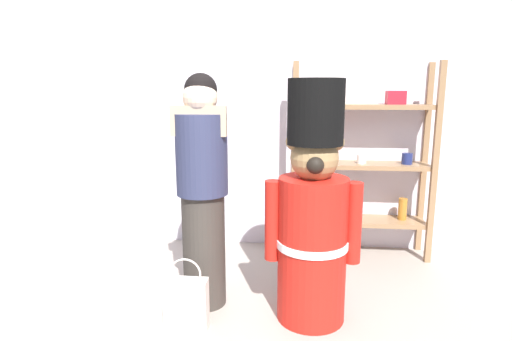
% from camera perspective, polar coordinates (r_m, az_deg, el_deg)
% --- Properties ---
extents(back_wall, '(6.40, 0.12, 2.60)m').
position_cam_1_polar(back_wall, '(4.02, 0.22, 7.93)').
color(back_wall, silver).
rests_on(back_wall, ground_plane).
extents(merchandise_shelf, '(1.26, 0.35, 1.76)m').
position_cam_1_polar(merchandise_shelf, '(3.87, 14.34, 1.37)').
color(merchandise_shelf, '#93704C').
rests_on(merchandise_shelf, ground_plane).
extents(teddy_bear_guard, '(0.63, 0.47, 1.59)m').
position_cam_1_polar(teddy_bear_guard, '(2.72, 7.87, -6.38)').
color(teddy_bear_guard, red).
rests_on(teddy_bear_guard, ground_plane).
extents(person_shopper, '(0.37, 0.35, 1.63)m').
position_cam_1_polar(person_shopper, '(2.87, -7.41, -2.50)').
color(person_shopper, '#38332D').
rests_on(person_shopper, ground_plane).
extents(shopping_bag, '(0.28, 0.11, 0.48)m').
position_cam_1_polar(shopping_bag, '(2.82, -9.63, -17.58)').
color(shopping_bag, silver).
rests_on(shopping_bag, ground_plane).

